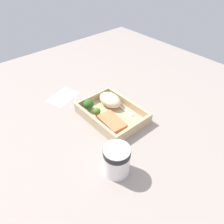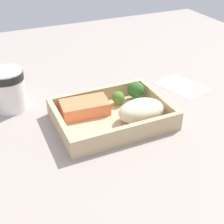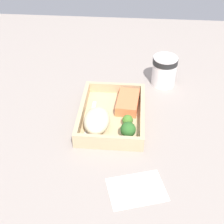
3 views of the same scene
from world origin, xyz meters
The scene contains 10 objects.
ground_plane centered at (0.00, 0.00, -1.00)cm, with size 160.00×160.00×2.00cm, color gray.
takeout_tray centered at (0.00, 0.00, 0.60)cm, with size 26.61×19.33×1.20cm, color tan.
tray_rim centered at (0.00, 0.00, 2.88)cm, with size 26.61×19.33×3.35cm.
salmon_fillet centered at (-5.20, 4.54, 2.79)cm, with size 11.41×6.43×3.19cm, color #F47948.
mashed_potatoes centered at (5.68, -3.88, 3.83)cm, with size 11.17×7.42×5.25cm, color beige.
broccoli_floret_1 centered at (9.07, 5.20, 4.00)cm, with size 4.32×4.32×5.07cm.
broccoli_floret_2 centered at (3.92, 4.86, 3.10)cm, with size 3.15×3.15×3.55cm.
fork centered at (2.84, -6.01, 1.42)cm, with size 15.81×2.22×0.44cm.
paper_cup centered at (-20.99, 16.34, 5.84)cm, with size 8.51×8.51×10.44cm.
receipt_slip centered at (25.88, 8.09, 0.12)cm, with size 9.51×13.47×0.24cm, color white.
Camera 3 is at (72.92, 6.04, 61.35)cm, focal length 50.00 mm.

